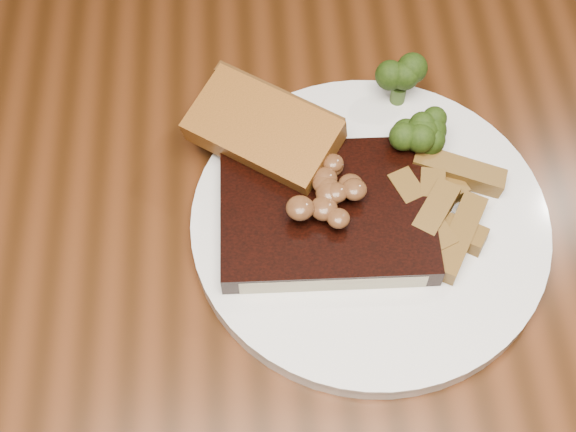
% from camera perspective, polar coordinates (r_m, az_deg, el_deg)
% --- Properties ---
extents(dining_table, '(1.60, 0.90, 0.75)m').
position_cam_1_polar(dining_table, '(0.71, -0.87, -5.86)').
color(dining_table, '#46220E').
rests_on(dining_table, ground).
extents(plate, '(0.30, 0.30, 0.01)m').
position_cam_1_polar(plate, '(0.63, 5.79, -0.62)').
color(plate, white).
rests_on(plate, dining_table).
extents(steak, '(0.16, 0.13, 0.02)m').
position_cam_1_polar(steak, '(0.62, 2.75, 0.20)').
color(steak, black).
rests_on(steak, plate).
extents(steak_bone, '(0.14, 0.01, 0.02)m').
position_cam_1_polar(steak_bone, '(0.59, 3.19, -4.58)').
color(steak_bone, '#B7AF8E').
rests_on(steak_bone, plate).
extents(mushroom_pile, '(0.06, 0.06, 0.03)m').
position_cam_1_polar(mushroom_pile, '(0.60, 2.98, 1.75)').
color(mushroom_pile, brown).
rests_on(mushroom_pile, steak).
extents(garlic_bread, '(0.13, 0.12, 0.03)m').
position_cam_1_polar(garlic_bread, '(0.65, -1.71, 5.00)').
color(garlic_bread, '#9B531C').
rests_on(garlic_bread, plate).
extents(potato_wedges, '(0.09, 0.09, 0.02)m').
position_cam_1_polar(potato_wedges, '(0.63, 10.53, 0.71)').
color(potato_wedges, brown).
rests_on(potato_wedges, plate).
extents(broccoli_cluster, '(0.07, 0.07, 0.04)m').
position_cam_1_polar(broccoli_cluster, '(0.66, 8.62, 6.92)').
color(broccoli_cluster, '#263C0D').
rests_on(broccoli_cluster, plate).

